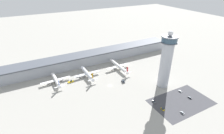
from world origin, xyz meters
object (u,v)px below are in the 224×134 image
Objects in this scene: control_tower at (166,60)px; service_truck_baggage at (123,81)px; car_blue_compact at (180,91)px; car_grey_coupe at (163,109)px; airplane_gate_bravo at (87,74)px; service_truck_catering at (90,74)px; car_white_wagon at (182,113)px; service_truck_water at (78,76)px; service_truck_fuel at (71,82)px; airplane_gate_charlie at (119,66)px; airplane_gate_alpha at (56,80)px; car_yellow_taxi at (154,102)px; car_navy_sedan at (190,98)px.

service_truck_baggage is (-38.69, 27.96, -32.74)m from control_tower.
car_grey_coupe is at bearing -160.65° from car_blue_compact.
airplane_gate_bravo is 7.33m from service_truck_catering.
service_truck_baggage is 1.33× the size of car_white_wagon.
airplane_gate_bravo is 6.13× the size of service_truck_water.
airplane_gate_bravo is 8.35× the size of car_grey_coupe.
control_tower is 9.13× the size of service_truck_fuel.
car_white_wagon is (-16.78, -46.47, -33.20)m from control_tower.
airplane_gate_charlie is 7.41× the size of service_truck_water.
airplane_gate_alpha is 8.19× the size of car_blue_compact.
service_truck_baggage is at bearing 99.73° from car_yellow_taxi.
control_tower reaches higher than car_yellow_taxi.
service_truck_water is at bearing 175.66° from service_truck_catering.
airplane_gate_alpha is at bearing 174.26° from airplane_gate_bravo.
service_truck_baggage is at bearing 98.15° from car_grey_coupe.
car_white_wagon is (51.80, -112.38, -0.48)m from service_truck_catering.
airplane_gate_charlie reaches higher than service_truck_catering.
car_grey_coupe is at bearing -61.55° from service_truck_water.
service_truck_catering is at bearing 43.48° from airplane_gate_bravo.
airplane_gate_charlie is at bearing 95.29° from car_white_wagon.
airplane_gate_bravo is at bearing 139.99° from control_tower.
car_grey_coupe is (8.80, -61.45, -0.54)m from service_truck_baggage.
car_blue_compact is 0.93× the size of car_navy_sedan.
airplane_gate_charlie reaches higher than car_grey_coupe.
service_truck_catering is (4.67, 4.43, -3.50)m from airplane_gate_bravo.
car_yellow_taxi reaches higher than car_grey_coupe.
control_tower is 112.74m from service_truck_water.
control_tower is 14.11× the size of car_navy_sedan.
car_yellow_taxi is at bearing -58.31° from service_truck_water.
airplane_gate_alpha reaches higher than car_grey_coupe.
airplane_gate_bravo is at bearing 130.89° from car_navy_sedan.
control_tower is 1.47× the size of airplane_gate_charlie.
airplane_gate_alpha is at bearing -179.42° from service_truck_catering.
service_truck_fuel is 1.65× the size of car_white_wagon.
car_white_wagon is (-25.55, -26.56, 0.06)m from car_blue_compact.
service_truck_catering is at bearing 111.27° from car_grey_coupe.
airplane_gate_alpha is at bearing -176.69° from service_truck_water.
car_blue_compact is at bearing -66.23° from control_tower.
car_grey_coupe is (54.51, -100.60, -0.35)m from service_truck_water.
service_truck_baggage is at bearing 127.79° from car_navy_sedan.
service_truck_fuel is 1.19× the size of service_truck_water.
airplane_gate_bravo reaches higher than car_blue_compact.
car_white_wagon is at bearing -49.35° from airplane_gate_alpha.
service_truck_catering reaches higher than car_white_wagon.
airplane_gate_bravo is 0.83× the size of airplane_gate_charlie.
airplane_gate_bravo is 4.52× the size of service_truck_catering.
service_truck_water is at bearing 118.45° from car_grey_coupe.
control_tower is at bearing 70.14° from car_white_wagon.
service_truck_fuel is (16.42, -7.21, -2.98)m from airplane_gate_alpha.
airplane_gate_charlie is 5.46× the size of service_truck_catering.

